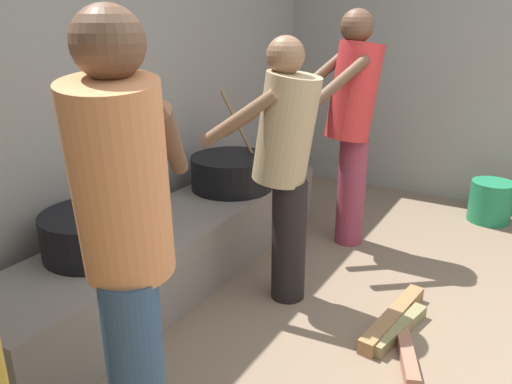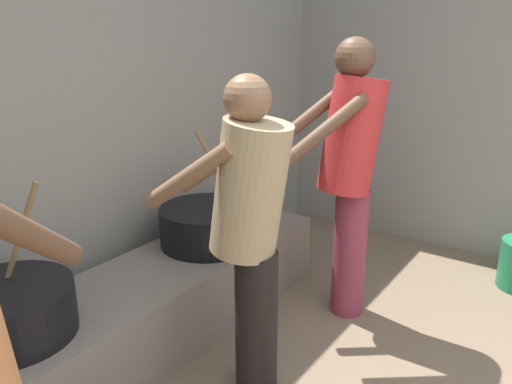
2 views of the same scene
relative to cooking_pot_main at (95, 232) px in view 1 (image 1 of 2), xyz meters
name	(u,v)px [view 1 (image 1 of 2)]	position (x,y,z in m)	size (l,w,h in m)	color
block_enclosure_rear	(85,92)	(0.45, 0.47, 0.63)	(5.58, 0.20, 2.35)	gray
hearth_ledge	(180,247)	(0.62, -0.05, -0.33)	(2.75, 0.60, 0.43)	slate
cooking_pot_main	(95,232)	(0.00, 0.00, 0.00)	(0.54, 0.54, 0.68)	black
cooking_pot_secondary	(232,172)	(1.24, -0.05, 0.00)	(0.58, 0.58, 0.69)	black
cook_in_tan_shirt	(285,159)	(0.74, -0.72, 0.32)	(0.43, 0.68, 1.51)	black
cook_in_orange_shirt	(125,233)	(-0.58, -0.82, 0.41)	(0.74, 0.64, 1.65)	navy
cook_in_red_shirt	(352,117)	(1.64, -0.78, 0.41)	(0.74, 0.65, 1.65)	#8C3347
bucket_green_plastic	(490,201)	(2.63, -1.65, -0.37)	(0.33, 0.33, 0.34)	#1E7A4C
firewood_pile	(398,328)	(0.70, -1.43, -0.50)	(0.84, 0.34, 0.08)	olive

